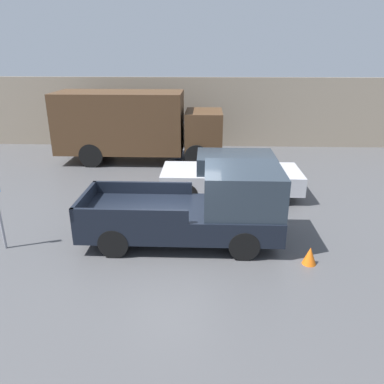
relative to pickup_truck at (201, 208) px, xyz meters
The scene contains 7 objects.
ground_plane 1.22m from the pickup_truck, 163.87° to the right, with size 60.00×60.00×0.00m, color #4C4C4F.
building_wall 11.01m from the pickup_truck, 93.70° to the left, with size 28.00×0.15×3.62m.
pickup_truck is the anchor object (origin of this frame).
car 3.65m from the pickup_truck, 73.30° to the left, with size 4.90×2.02×1.54m.
delivery_truck 8.53m from the pickup_truck, 112.29° to the left, with size 7.54×2.46×3.19m.
newspaper_box 10.73m from the pickup_truck, 97.48° to the left, with size 0.45×0.40×1.12m.
traffic_cone 3.01m from the pickup_truck, 22.50° to the right, with size 0.35×0.35×0.46m.
Camera 1 is at (0.83, -9.02, 4.96)m, focal length 35.00 mm.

